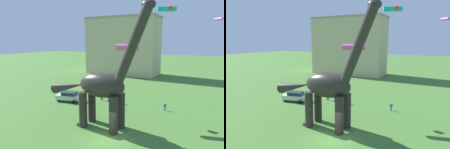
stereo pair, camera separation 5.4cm
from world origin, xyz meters
The scene contains 11 objects.
ground_plane centered at (0.00, 0.00, 0.00)m, with size 240.00×240.00×0.00m, color #42702D.
dinosaur_sculpture centered at (-2.05, 2.49, 4.85)m, with size 12.83×2.72×13.41m.
parked_sedan_left centered at (-11.60, 8.36, 0.81)m, with size 4.49×2.67×1.55m.
person_near_flyer centered at (3.01, 11.23, 0.66)m, with size 0.41×0.18×1.09m.
person_vendor_side centered at (-7.31, 11.29, 0.99)m, with size 0.61×0.27×1.63m.
person_watching_child centered at (-4.50, 8.94, 1.06)m, with size 0.66×0.29×1.75m.
person_strolling_adult centered at (-4.57, 11.21, 1.05)m, with size 0.65×0.29×1.73m.
kite_far_right centered at (8.68, 22.76, 13.18)m, with size 1.61×1.60×0.46m.
kite_mid_center centered at (-0.91, 7.20, 8.86)m, with size 2.85×2.65×0.81m.
kite_apex centered at (2.41, 12.55, 13.95)m, with size 2.59×2.60×0.75m.
background_building_block centered at (-15.76, 37.14, 8.09)m, with size 20.77×8.61×16.17m.
Camera 2 is at (9.21, -15.83, 9.77)m, focal length 32.15 mm.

